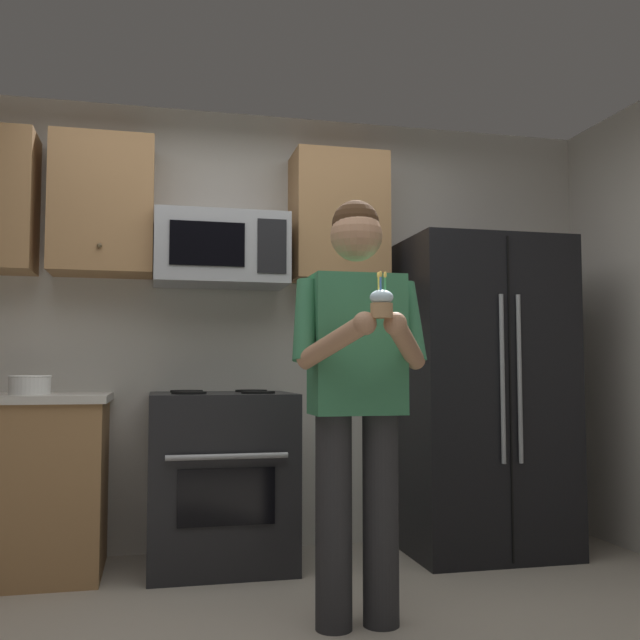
# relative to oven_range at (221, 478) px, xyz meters

# --- Properties ---
(wall_back) EXTENTS (4.40, 0.10, 2.60)m
(wall_back) POSITION_rel_oven_range_xyz_m (0.15, 0.39, 0.84)
(wall_back) COLOR beige
(wall_back) RESTS_ON ground
(oven_range) EXTENTS (0.76, 0.70, 0.93)m
(oven_range) POSITION_rel_oven_range_xyz_m (0.00, 0.00, 0.00)
(oven_range) COLOR black
(oven_range) RESTS_ON ground
(microwave) EXTENTS (0.74, 0.41, 0.40)m
(microwave) POSITION_rel_oven_range_xyz_m (0.00, 0.12, 1.26)
(microwave) COLOR #9EA0A5
(refrigerator) EXTENTS (0.90, 0.75, 1.80)m
(refrigerator) POSITION_rel_oven_range_xyz_m (1.50, -0.04, 0.44)
(refrigerator) COLOR black
(refrigerator) RESTS_ON ground
(cabinet_row_upper) EXTENTS (2.78, 0.36, 0.76)m
(cabinet_row_upper) POSITION_rel_oven_range_xyz_m (-0.57, 0.17, 1.49)
(cabinet_row_upper) COLOR #9E7247
(bowl_large_white) EXTENTS (0.21, 0.21, 0.10)m
(bowl_large_white) POSITION_rel_oven_range_xyz_m (-0.97, -0.03, 0.51)
(bowl_large_white) COLOR white
(bowl_large_white) RESTS_ON counter_left
(person) EXTENTS (0.60, 0.48, 1.76)m
(person) POSITION_rel_oven_range_xyz_m (0.46, -1.06, 0.53)
(person) COLOR #262628
(person) RESTS_ON ground
(cupcake) EXTENTS (0.09, 0.09, 0.17)m
(cupcake) POSITION_rel_oven_range_xyz_m (0.46, -1.39, 0.83)
(cupcake) COLOR #A87F56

